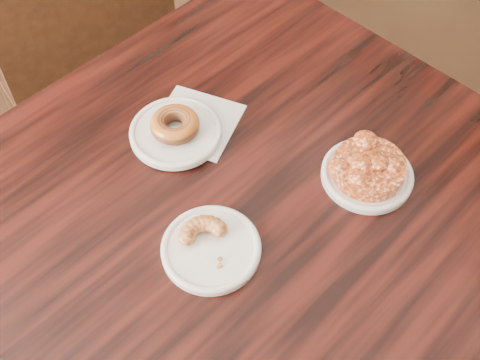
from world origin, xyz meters
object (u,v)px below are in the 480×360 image
apple_fritter (370,166)px  cruller_fragment (211,243)px  cafe_table (255,297)px  glazed_donut (175,125)px  chair_far (71,41)px

apple_fritter → cruller_fragment: apple_fritter is taller
cruller_fragment → cafe_table: bearing=22.1°
cafe_table → apple_fritter: size_ratio=5.85×
cafe_table → apple_fritter: bearing=-29.1°
cafe_table → glazed_donut: size_ratio=10.87×
glazed_donut → apple_fritter: bearing=-43.0°
cafe_table → cruller_fragment: size_ratio=10.25×
apple_fritter → cafe_table: bearing=168.8°
chair_far → glazed_donut: chair_far is taller
cafe_table → cruller_fragment: (-0.12, -0.05, 0.40)m
cafe_table → apple_fritter: (0.20, -0.04, 0.41)m
chair_far → cruller_fragment: bearing=83.6°
cruller_fragment → apple_fritter: bearing=1.5°
glazed_donut → cruller_fragment: size_ratio=0.94×
apple_fritter → cruller_fragment: size_ratio=1.75×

